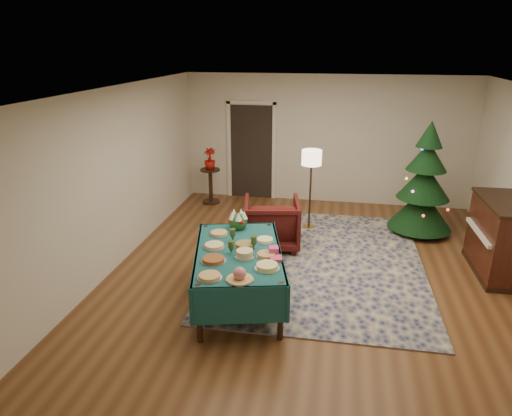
% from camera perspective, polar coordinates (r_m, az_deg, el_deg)
% --- Properties ---
extents(room_shell, '(7.00, 7.00, 7.00)m').
position_cam_1_polar(room_shell, '(6.45, 7.39, 2.34)').
color(room_shell, '#593319').
rests_on(room_shell, ground).
extents(doorway, '(1.08, 0.04, 2.16)m').
position_cam_1_polar(doorway, '(10.06, -0.57, 7.38)').
color(doorway, black).
rests_on(doorway, ground).
extents(rug, '(3.25, 4.24, 0.02)m').
position_cam_1_polar(rug, '(7.40, 7.90, -6.51)').
color(rug, '#131B49').
rests_on(rug, ground).
extents(buffet_table, '(1.55, 2.13, 0.75)m').
position_cam_1_polar(buffet_table, '(6.01, -2.21, -6.62)').
color(buffet_table, black).
rests_on(buffet_table, ground).
extents(platter_0, '(0.29, 0.29, 0.05)m').
position_cam_1_polar(platter_0, '(5.29, -5.82, -8.52)').
color(platter_0, silver).
rests_on(platter_0, buffet_table).
extents(platter_1, '(0.32, 0.32, 0.16)m').
position_cam_1_polar(platter_1, '(5.21, -2.06, -8.37)').
color(platter_1, silver).
rests_on(platter_1, buffet_table).
extents(platter_2, '(0.30, 0.30, 0.06)m').
position_cam_1_polar(platter_2, '(5.47, 1.40, -7.34)').
color(platter_2, silver).
rests_on(platter_2, buffet_table).
extents(platter_3, '(0.32, 0.32, 0.05)m').
position_cam_1_polar(platter_3, '(5.67, -5.34, -6.46)').
color(platter_3, silver).
rests_on(platter_3, buffet_table).
extents(platter_4, '(0.25, 0.25, 0.10)m').
position_cam_1_polar(platter_4, '(5.73, -1.43, -5.78)').
color(platter_4, silver).
rests_on(platter_4, buffet_table).
extents(platter_5, '(0.27, 0.27, 0.04)m').
position_cam_1_polar(platter_5, '(5.78, 1.29, -5.85)').
color(platter_5, silver).
rests_on(platter_5, buffet_table).
extents(platter_6, '(0.29, 0.29, 0.05)m').
position_cam_1_polar(platter_6, '(6.03, -5.24, -4.74)').
color(platter_6, silver).
rests_on(platter_6, buffet_table).
extents(platter_7, '(0.28, 0.28, 0.07)m').
position_cam_1_polar(platter_7, '(6.00, -1.45, -4.71)').
color(platter_7, silver).
rests_on(platter_7, buffet_table).
extents(platter_8, '(0.26, 0.26, 0.04)m').
position_cam_1_polar(platter_8, '(6.19, 1.11, -4.03)').
color(platter_8, silver).
rests_on(platter_8, buffet_table).
extents(platter_9, '(0.28, 0.28, 0.04)m').
position_cam_1_polar(platter_9, '(6.43, -4.64, -3.17)').
color(platter_9, silver).
rests_on(platter_9, buffet_table).
extents(goblet_0, '(0.08, 0.08, 0.17)m').
position_cam_1_polar(goblet_0, '(6.19, -2.93, -3.34)').
color(goblet_0, '#2D471E').
rests_on(goblet_0, buffet_table).
extents(goblet_1, '(0.08, 0.08, 0.17)m').
position_cam_1_polar(goblet_1, '(5.96, -0.26, -4.27)').
color(goblet_1, '#2D471E').
rests_on(goblet_1, buffet_table).
extents(goblet_2, '(0.08, 0.08, 0.17)m').
position_cam_1_polar(goblet_2, '(5.83, -3.13, -4.88)').
color(goblet_2, '#2D471E').
rests_on(goblet_2, buffet_table).
extents(napkin_stack, '(0.18, 0.18, 0.04)m').
position_cam_1_polar(napkin_stack, '(5.69, 2.49, -6.34)').
color(napkin_stack, '#D33A61').
rests_on(napkin_stack, buffet_table).
extents(gift_box, '(0.14, 0.14, 0.10)m').
position_cam_1_polar(gift_box, '(5.82, 2.22, -5.35)').
color(gift_box, '#D53B83').
rests_on(gift_box, buffet_table).
extents(centerpiece, '(0.27, 0.27, 0.31)m').
position_cam_1_polar(centerpiece, '(6.58, -2.26, -1.53)').
color(centerpiece, '#1E4C1E').
rests_on(centerpiece, buffet_table).
extents(armchair, '(1.04, 1.00, 0.93)m').
position_cam_1_polar(armchair, '(7.68, 1.97, -1.61)').
color(armchair, '#48110F').
rests_on(armchair, ground).
extents(floor_lamp, '(0.36, 0.36, 1.49)m').
position_cam_1_polar(floor_lamp, '(8.29, 6.95, 5.68)').
color(floor_lamp, '#A57F3F').
rests_on(floor_lamp, ground).
extents(side_table, '(0.42, 0.42, 0.75)m').
position_cam_1_polar(side_table, '(9.90, -5.68, 2.70)').
color(side_table, black).
rests_on(side_table, ground).
extents(potted_plant, '(0.25, 0.45, 0.25)m').
position_cam_1_polar(potted_plant, '(9.76, -5.78, 5.57)').
color(potted_plant, '#9D130B').
rests_on(potted_plant, side_table).
extents(christmas_tree, '(1.45, 1.45, 2.05)m').
position_cam_1_polar(christmas_tree, '(8.64, 20.26, 2.82)').
color(christmas_tree, black).
rests_on(christmas_tree, ground).
extents(piano, '(0.66, 1.34, 1.15)m').
position_cam_1_polar(piano, '(7.65, 28.08, -3.39)').
color(piano, black).
rests_on(piano, ground).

